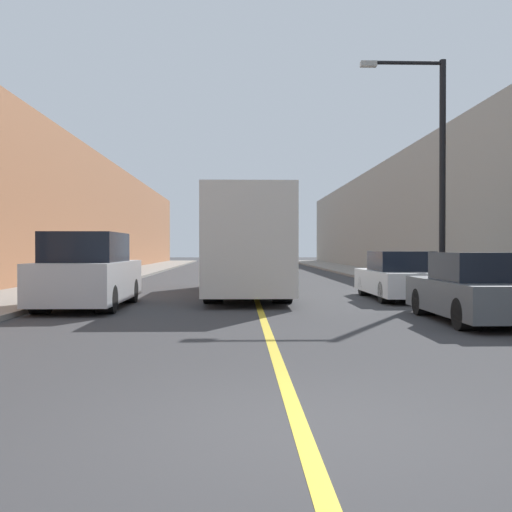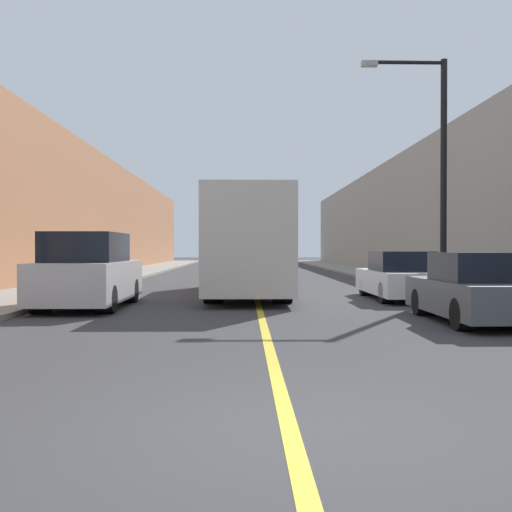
{
  "view_description": "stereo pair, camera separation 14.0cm",
  "coord_description": "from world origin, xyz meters",
  "px_view_note": "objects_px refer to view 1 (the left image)",
  "views": [
    {
      "loc": [
        -0.53,
        -4.9,
        1.55
      ],
      "look_at": [
        -0.06,
        11.45,
        1.34
      ],
      "focal_mm": 42.0,
      "sensor_mm": 36.0,
      "label": 1
    },
    {
      "loc": [
        -0.39,
        -4.9,
        1.55
      ],
      "look_at": [
        -0.06,
        11.45,
        1.34
      ],
      "focal_mm": 42.0,
      "sensor_mm": 36.0,
      "label": 2
    }
  ],
  "objects_px": {
    "bus": "(246,243)",
    "car_right_mid": "(399,278)",
    "street_lamp_right": "(435,160)",
    "car_right_near": "(479,291)",
    "parked_suv_left": "(88,273)"
  },
  "relations": [
    {
      "from": "car_right_mid",
      "to": "bus",
      "type": "bearing_deg",
      "value": 156.45
    },
    {
      "from": "bus",
      "to": "car_right_mid",
      "type": "xyz_separation_m",
      "value": [
        4.61,
        -2.01,
        -1.08
      ]
    },
    {
      "from": "car_right_mid",
      "to": "street_lamp_right",
      "type": "height_order",
      "value": "street_lamp_right"
    },
    {
      "from": "parked_suv_left",
      "to": "street_lamp_right",
      "type": "relative_size",
      "value": 0.64
    },
    {
      "from": "bus",
      "to": "parked_suv_left",
      "type": "xyz_separation_m",
      "value": [
        -4.17,
        -4.41,
        -0.84
      ]
    },
    {
      "from": "car_right_near",
      "to": "street_lamp_right",
      "type": "bearing_deg",
      "value": 79.94
    },
    {
      "from": "car_right_near",
      "to": "car_right_mid",
      "type": "relative_size",
      "value": 0.92
    },
    {
      "from": "street_lamp_right",
      "to": "bus",
      "type": "bearing_deg",
      "value": 166.25
    },
    {
      "from": "car_right_near",
      "to": "car_right_mid",
      "type": "height_order",
      "value": "car_right_near"
    },
    {
      "from": "bus",
      "to": "street_lamp_right",
      "type": "distance_m",
      "value": 6.6
    },
    {
      "from": "car_right_mid",
      "to": "car_right_near",
      "type": "bearing_deg",
      "value": -88.21
    },
    {
      "from": "bus",
      "to": "street_lamp_right",
      "type": "height_order",
      "value": "street_lamp_right"
    },
    {
      "from": "parked_suv_left",
      "to": "street_lamp_right",
      "type": "distance_m",
      "value": 11.04
    },
    {
      "from": "car_right_near",
      "to": "bus",
      "type": "bearing_deg",
      "value": 122.01
    },
    {
      "from": "car_right_near",
      "to": "car_right_mid",
      "type": "distance_m",
      "value": 5.65
    }
  ]
}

